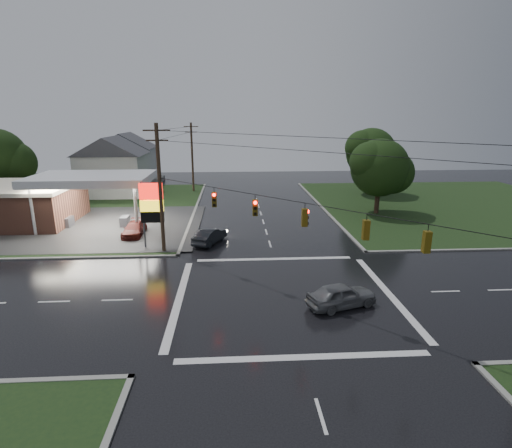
{
  "coord_description": "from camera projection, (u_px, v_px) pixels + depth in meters",
  "views": [
    {
      "loc": [
        -3.39,
        -24.17,
        11.63
      ],
      "look_at": [
        -1.52,
        7.2,
        3.0
      ],
      "focal_mm": 28.0,
      "sensor_mm": 36.0,
      "label": 1
    }
  ],
  "objects": [
    {
      "name": "gas_station",
      "position": [
        28.0,
        201.0,
        43.36
      ],
      "size": [
        26.2,
        18.0,
        5.6
      ],
      "color": "#2D2D2D",
      "rests_on": "ground"
    },
    {
      "name": "tree_ne_far",
      "position": [
        372.0,
        153.0,
        58.61
      ],
      "size": [
        8.46,
        7.2,
        9.8
      ],
      "color": "black",
      "rests_on": "ground"
    },
    {
      "name": "house_far",
      "position": [
        127.0,
        157.0,
        70.32
      ],
      "size": [
        11.05,
        8.48,
        8.6
      ],
      "color": "silver",
      "rests_on": "ground"
    },
    {
      "name": "ground",
      "position": [
        285.0,
        296.0,
        26.54
      ],
      "size": [
        120.0,
        120.0,
        0.0
      ],
      "primitive_type": "plane",
      "color": "black",
      "rests_on": "ground"
    },
    {
      "name": "car_pump",
      "position": [
        134.0,
        229.0,
        39.67
      ],
      "size": [
        1.87,
        4.55,
        1.32
      ],
      "primitive_type": "imported",
      "rotation": [
        0.0,
        0.0,
        -0.01
      ],
      "color": "maroon",
      "rests_on": "ground"
    },
    {
      "name": "pylon_sign",
      "position": [
        152.0,
        205.0,
        34.98
      ],
      "size": [
        2.0,
        0.35,
        6.0
      ],
      "color": "#59595E",
      "rests_on": "ground"
    },
    {
      "name": "tree_ne_near",
      "position": [
        381.0,
        168.0,
        47.05
      ],
      "size": [
        7.99,
        6.8,
        8.98
      ],
      "color": "black",
      "rests_on": "ground"
    },
    {
      "name": "house_near",
      "position": [
        113.0,
        165.0,
        58.83
      ],
      "size": [
        11.05,
        8.48,
        8.6
      ],
      "color": "silver",
      "rests_on": "ground"
    },
    {
      "name": "grass_ne",
      "position": [
        454.0,
        205.0,
        53.04
      ],
      "size": [
        36.0,
        36.0,
        0.08
      ],
      "primitive_type": "cube",
      "color": "black",
      "rests_on": "ground"
    },
    {
      "name": "grass_nw",
      "position": [
        53.0,
        210.0,
        50.07
      ],
      "size": [
        36.0,
        36.0,
        0.08
      ],
      "primitive_type": "cube",
      "color": "black",
      "rests_on": "ground"
    },
    {
      "name": "traffic_signals",
      "position": [
        288.0,
        200.0,
        24.81
      ],
      "size": [
        26.87,
        26.87,
        1.47
      ],
      "color": "black",
      "rests_on": "ground"
    },
    {
      "name": "utility_pole_n",
      "position": [
        192.0,
        156.0,
        61.13
      ],
      "size": [
        2.2,
        0.32,
        10.5
      ],
      "color": "#382619",
      "rests_on": "ground"
    },
    {
      "name": "car_crossing",
      "position": [
        341.0,
        295.0,
        24.85
      ],
      "size": [
        4.79,
        3.1,
        1.52
      ],
      "primitive_type": "imported",
      "rotation": [
        0.0,
        0.0,
        1.89
      ],
      "color": "slate",
      "rests_on": "ground"
    },
    {
      "name": "car_north",
      "position": [
        210.0,
        236.0,
        37.2
      ],
      "size": [
        3.22,
        4.64,
        1.45
      ],
      "primitive_type": "imported",
      "rotation": [
        0.0,
        0.0,
        2.71
      ],
      "color": "black",
      "rests_on": "ground"
    },
    {
      "name": "utility_pole_nw",
      "position": [
        160.0,
        187.0,
        33.63
      ],
      "size": [
        2.2,
        0.32,
        11.0
      ],
      "color": "#382619",
      "rests_on": "ground"
    }
  ]
}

